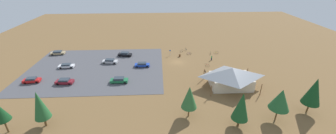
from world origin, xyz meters
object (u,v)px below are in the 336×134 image
object	(u,v)px
bicycle_black_trailside	(205,72)
lot_sign	(170,52)
car_black_aisle_side	(125,54)
bicycle_yellow_by_bin	(216,53)
bike_pavilion	(231,76)
pine_far_west	(189,97)
car_maroon_by_curb	(65,81)
car_white_back_corner	(66,66)
pine_midwest	(241,106)
bicycle_green_back_row	(211,53)
bicycle_teal_edge_south	(186,49)
car_silver_front_row	(110,61)
pine_center	(40,105)
car_red_near_entry	(32,80)
car_tan_end_stall	(58,53)
car_blue_far_end	(142,65)
pine_east	(0,112)
bicycle_purple_yard_right	(189,54)
pine_west	(314,91)
car_green_mid_lot	(119,80)
trash_bin	(180,55)
pine_far_east	(281,99)
bicycle_red_near_porch	(207,65)

from	to	relation	value
bicycle_black_trailside	lot_sign	bearing A→B (deg)	-54.54
car_black_aisle_side	bicycle_yellow_by_bin	bearing A→B (deg)	-178.72
bike_pavilion	pine_far_west	bearing A→B (deg)	41.87
car_maroon_by_curb	car_white_back_corner	size ratio (longest dim) A/B	0.98
pine_far_west	pine_midwest	xyz separation A→B (m)	(-9.36, 3.42, -0.05)
lot_sign	bicycle_green_back_row	xyz separation A→B (m)	(-14.57, -0.77, -1.06)
bicycle_teal_edge_south	car_silver_front_row	distance (m)	28.01
pine_center	bicycle_yellow_by_bin	bearing A→B (deg)	-140.88
bike_pavilion	car_red_near_entry	bearing A→B (deg)	-5.20
car_tan_end_stall	bicycle_green_back_row	bearing A→B (deg)	177.58
bike_pavilion	car_blue_far_end	xyz separation A→B (m)	(23.62, -13.07, -2.32)
pine_east	bicycle_purple_yard_right	world-z (taller)	pine_east
pine_west	car_green_mid_lot	size ratio (longest dim) A/B	1.79
car_black_aisle_side	car_white_back_corner	bearing A→B (deg)	26.22
bicycle_teal_edge_south	car_blue_far_end	size ratio (longest dim) A/B	0.35
pine_center	bicycle_green_back_row	distance (m)	54.14
pine_far_west	car_red_near_entry	distance (m)	43.54
pine_midwest	car_green_mid_lot	xyz separation A→B (m)	(26.08, -18.17, -3.93)
pine_east	car_maroon_by_curb	world-z (taller)	pine_east
trash_bin	pine_east	bearing A→B (deg)	43.61
car_maroon_by_curb	car_red_near_entry	xyz separation A→B (m)	(9.13, -1.15, -0.01)
pine_center	car_tan_end_stall	bearing A→B (deg)	-70.45
bicycle_teal_edge_south	car_black_aisle_side	world-z (taller)	car_black_aisle_side
pine_west	bicycle_green_back_row	xyz separation A→B (m)	(12.92, -33.52, -5.01)
pine_far_west	car_black_aisle_side	xyz separation A→B (m)	(17.66, -33.05, -3.99)
bicycle_green_back_row	car_silver_front_row	bearing A→B (deg)	9.98
car_red_near_entry	lot_sign	bearing A→B (deg)	-156.55
car_black_aisle_side	pine_west	bearing A→B (deg)	142.55
lot_sign	car_maroon_by_curb	distance (m)	34.27
pine_center	car_maroon_by_curb	bearing A→B (deg)	-80.63
pine_far_east	pine_west	xyz separation A→B (m)	(-8.08, -2.10, 0.25)
pine_center	bicycle_yellow_by_bin	world-z (taller)	pine_center
bike_pavilion	car_black_aisle_side	size ratio (longest dim) A/B	2.54
trash_bin	car_black_aisle_side	size ratio (longest dim) A/B	0.18
bicycle_yellow_by_bin	car_blue_far_end	xyz separation A→B (m)	(25.96, 9.50, 0.34)
bicycle_yellow_by_bin	car_silver_front_row	world-z (taller)	car_silver_front_row
bicycle_teal_edge_south	car_maroon_by_curb	xyz separation A→B (m)	(35.56, 22.76, 0.39)
pine_west	car_tan_end_stall	size ratio (longest dim) A/B	1.72
bicycle_yellow_by_bin	car_silver_front_row	size ratio (longest dim) A/B	0.34
car_red_near_entry	bicycle_purple_yard_right	bearing A→B (deg)	-159.02
bike_pavilion	lot_sign	xyz separation A→B (m)	(14.40, -21.46, -1.63)
bicycle_red_near_porch	car_red_near_entry	world-z (taller)	car_red_near_entry
pine_midwest	bicycle_red_near_porch	bearing A→B (deg)	-89.81
car_maroon_by_curb	car_tan_end_stall	world-z (taller)	car_maroon_by_curb
bicycle_teal_edge_south	car_green_mid_lot	xyz separation A→B (m)	(21.12, 22.86, 0.42)
pine_far_east	bicycle_yellow_by_bin	size ratio (longest dim) A/B	4.35
bicycle_red_near_porch	bicycle_yellow_by_bin	bearing A→B (deg)	-118.60
bicycle_yellow_by_bin	pine_far_west	bearing A→B (deg)	66.28
bicycle_green_back_row	pine_far_east	bearing A→B (deg)	97.75
bicycle_teal_edge_south	bicycle_red_near_porch	world-z (taller)	bicycle_red_near_porch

